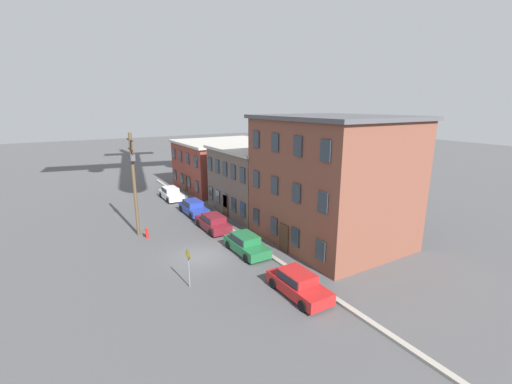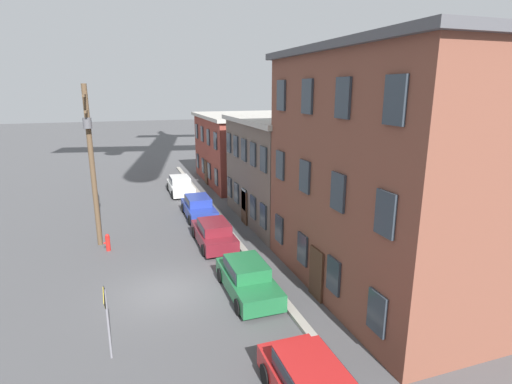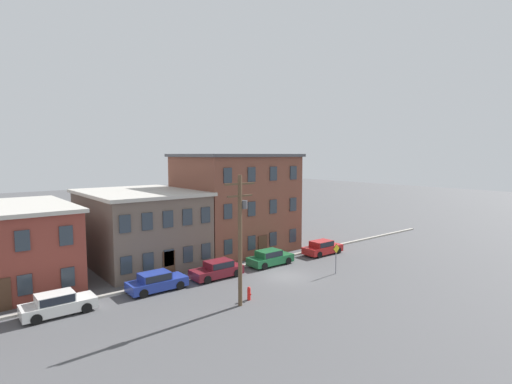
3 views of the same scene
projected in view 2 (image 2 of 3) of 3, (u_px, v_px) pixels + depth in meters
ground_plane at (167, 292)px, 17.48m from camera, size 200.00×200.00×0.00m
kerb_strip at (263, 275)px, 18.87m from camera, size 56.00×0.36×0.16m
apartment_corner at (266, 147)px, 38.33m from camera, size 11.30×12.13×6.33m
apartment_midblock at (327, 167)px, 27.40m from camera, size 9.58×12.42×6.83m
apartment_far at (416, 172)px, 17.19m from camera, size 11.61×9.66×10.29m
car_white at (180, 185)px, 33.74m from camera, size 4.40×1.92×1.43m
car_blue at (199, 207)px, 27.52m from camera, size 4.40×1.92×1.43m
car_maroon at (214, 232)px, 22.55m from camera, size 4.40×1.92×1.43m
car_green at (248, 277)px, 17.22m from camera, size 4.40×1.92×1.43m
caution_sign at (106, 311)px, 12.77m from camera, size 0.84×0.08×2.63m
utility_pole at (91, 158)px, 21.52m from camera, size 2.40×0.44×8.90m
fire_hydrant at (108, 242)px, 21.83m from camera, size 0.24×0.34×0.96m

